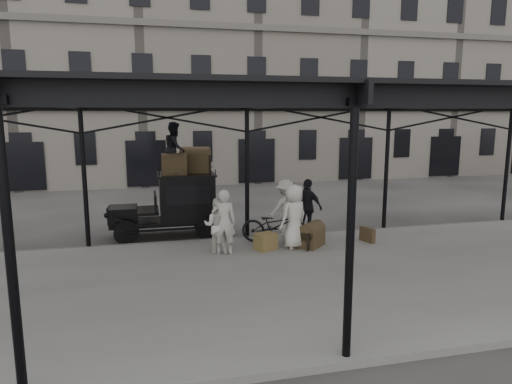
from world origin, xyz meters
The scene contains 18 objects.
ground centered at (0.00, 0.00, 0.00)m, with size 120.00×120.00×0.00m, color #383533.
platform centered at (0.00, -2.00, 0.07)m, with size 28.00×8.00×0.15m, color slate.
canopy centered at (0.00, -1.72, 4.60)m, with size 22.50×9.00×4.74m.
building_frontage centered at (0.00, 18.00, 7.00)m, with size 64.00×8.00×14.00m, color slate.
taxi centered at (-2.20, 3.08, 1.20)m, with size 3.65×1.55×2.18m.
porter_left centered at (-1.06, 0.29, 1.10)m, with size 0.69×0.45×1.89m, color beige.
porter_midleft centered at (-1.24, 0.46, 0.96)m, with size 0.79×0.62×1.63m, color silver.
porter_centre centered at (1.10, 0.42, 1.12)m, with size 0.95×0.62×1.94m, color silver.
porter_official centered at (2.03, 1.80, 1.09)m, with size 1.10×0.46×1.88m, color black.
porter_right centered at (1.26, 1.80, 1.09)m, with size 1.21×0.70×1.88m, color beige.
bicycle centered at (0.69, 1.01, 0.71)m, with size 0.75×2.14×1.12m, color black.
porter_roof centered at (-2.23, 2.98, 3.05)m, with size 0.84×0.66×1.73m, color black.
steamer_trunk_roof_near centered at (-2.28, 2.83, 2.48)m, with size 0.81×0.50×0.60m, color #4F3F24, non-canonical shape.
steamer_trunk_roof_far centered at (-1.53, 3.28, 2.55)m, with size 1.00×0.61×0.73m, color #4F3F24, non-canonical shape.
steamer_trunk_platform centered at (1.66, 0.38, 0.47)m, with size 0.87×0.53×0.64m, color #4F3F24, non-canonical shape.
wicker_hamper centered at (0.21, 0.38, 0.40)m, with size 0.60×0.45×0.50m, color brown.
suitcase_upright centered at (3.58, 0.49, 0.38)m, with size 0.15×0.60×0.45m, color #4F3F24.
suitcase_flat centered at (1.17, 0.36, 0.35)m, with size 0.60×0.15×0.40m, color #4F3F24.
Camera 1 is at (-3.13, -12.36, 4.17)m, focal length 32.00 mm.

